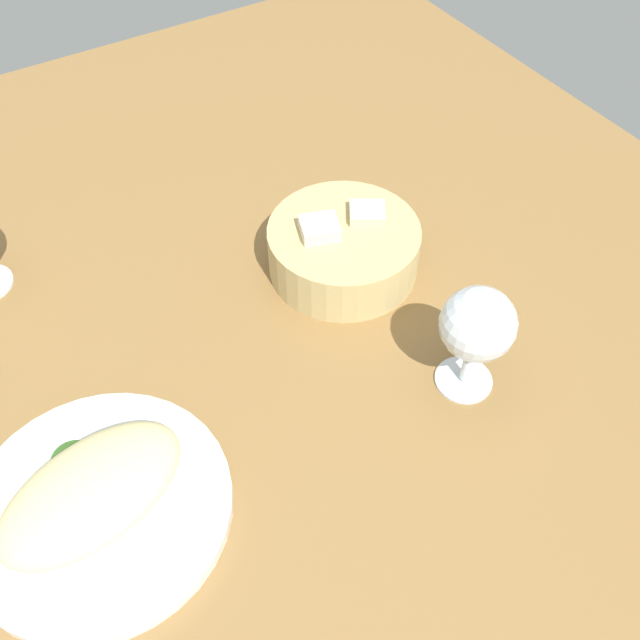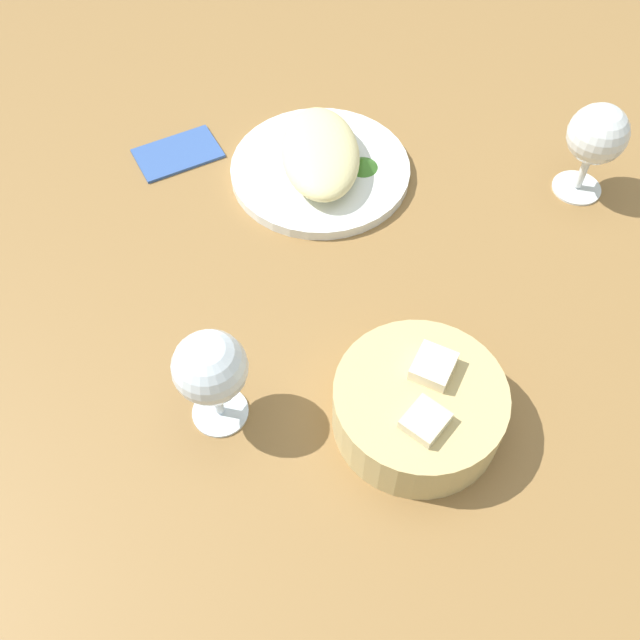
% 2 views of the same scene
% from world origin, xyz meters
% --- Properties ---
extents(ground_plane, '(1.40, 1.40, 0.02)m').
position_xyz_m(ground_plane, '(0.00, 0.00, -0.01)').
color(ground_plane, olive).
extents(plate, '(0.23, 0.23, 0.01)m').
position_xyz_m(plate, '(-0.14, -0.07, 0.01)').
color(plate, white).
rests_on(plate, ground_plane).
extents(omelette, '(0.19, 0.13, 0.04)m').
position_xyz_m(omelette, '(-0.14, -0.07, 0.04)').
color(omelette, beige).
rests_on(omelette, plate).
extents(lettuce_garnish, '(0.04, 0.04, 0.01)m').
position_xyz_m(lettuce_garnish, '(-0.14, -0.02, 0.02)').
color(lettuce_garnish, '#3F7A29').
rests_on(lettuce_garnish, plate).
extents(bread_basket, '(0.17, 0.17, 0.07)m').
position_xyz_m(bread_basket, '(0.21, 0.07, 0.03)').
color(bread_basket, tan).
rests_on(bread_basket, ground_plane).
extents(wine_glass_near, '(0.07, 0.07, 0.13)m').
position_xyz_m(wine_glass_near, '(0.23, -0.13, 0.08)').
color(wine_glass_near, silver).
rests_on(wine_glass_near, ground_plane).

